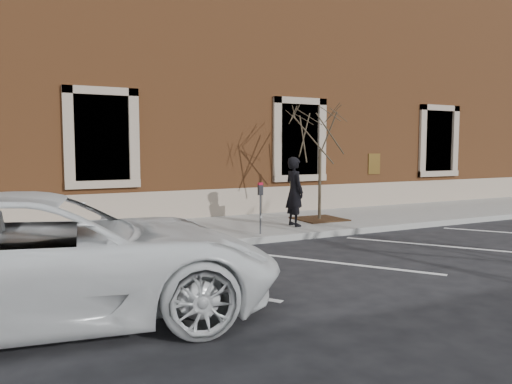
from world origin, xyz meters
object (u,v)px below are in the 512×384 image
man (294,192)px  white_truck (46,258)px  parking_meter (260,198)px  sapling (320,129)px

man → white_truck: bearing=124.8°
man → white_truck: (-6.18, -4.33, -0.23)m
white_truck → parking_meter: bearing=-45.4°
man → sapling: bearing=-62.2°
man → white_truck: 7.55m
man → sapling: (1.21, 0.64, 1.62)m
sapling → parking_meter: bearing=-152.2°
man → sapling: sapling is taller
sapling → man: bearing=-152.0°
parking_meter → sapling: size_ratio=0.33×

